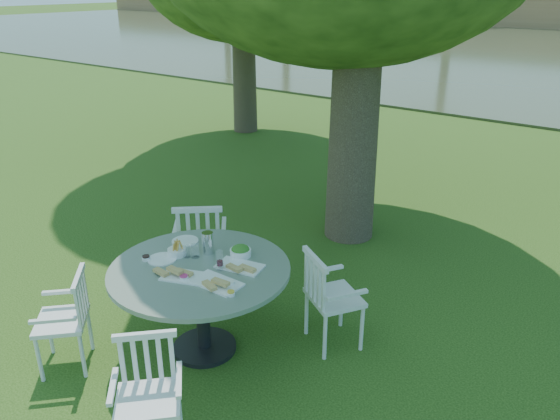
{
  "coord_description": "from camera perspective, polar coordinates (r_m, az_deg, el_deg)",
  "views": [
    {
      "loc": [
        3.1,
        -3.97,
        3.04
      ],
      "look_at": [
        0.0,
        0.2,
        0.85
      ],
      "focal_mm": 35.0,
      "sensor_mm": 36.0,
      "label": 1
    }
  ],
  "objects": [
    {
      "name": "ground",
      "position": [
        5.88,
        -1.18,
        -8.27
      ],
      "size": [
        140.0,
        140.0,
        0.0
      ],
      "primitive_type": "plane",
      "color": "#19380B",
      "rests_on": "ground"
    },
    {
      "name": "table",
      "position": [
        4.7,
        -8.3,
        -7.46
      ],
      "size": [
        1.52,
        1.52,
        0.83
      ],
      "color": "black",
      "rests_on": "ground"
    },
    {
      "name": "chair_ne",
      "position": [
        4.82,
        4.77,
        -8.64
      ],
      "size": [
        0.61,
        0.6,
        0.9
      ],
      "rotation": [
        0.0,
        0.0,
        -3.71
      ],
      "color": "silver",
      "rests_on": "ground"
    },
    {
      "name": "chair_nw",
      "position": [
        5.69,
        -8.37,
        -3.06
      ],
      "size": [
        0.68,
        0.67,
        0.98
      ],
      "rotation": [
        0.0,
        0.0,
        -2.43
      ],
      "color": "silver",
      "rests_on": "ground"
    },
    {
      "name": "chair_sw",
      "position": [
        4.9,
        -20.99,
        -10.08
      ],
      "size": [
        0.59,
        0.59,
        0.85
      ],
      "rotation": [
        0.0,
        0.0,
        -0.77
      ],
      "color": "silver",
      "rests_on": "ground"
    },
    {
      "name": "chair_se",
      "position": [
        4.0,
        -13.61,
        -17.34
      ],
      "size": [
        0.59,
        0.59,
        0.85
      ],
      "rotation": [
        0.0,
        0.0,
        0.8
      ],
      "color": "silver",
      "rests_on": "ground"
    },
    {
      "name": "tableware",
      "position": [
        4.69,
        -7.69,
        -5.01
      ],
      "size": [
        1.11,
        0.81,
        0.2
      ],
      "color": "white",
      "rests_on": "table"
    }
  ]
}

